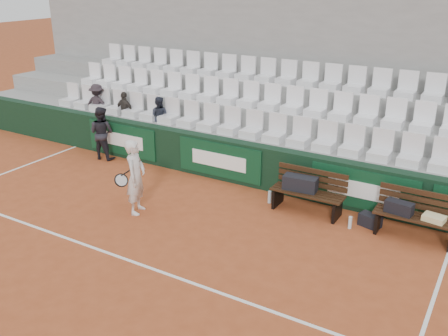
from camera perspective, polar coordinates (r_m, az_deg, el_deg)
ground at (r=9.05m, az=-12.26°, el=-9.79°), size 80.00×80.00×0.00m
court_baseline at (r=9.05m, az=-12.26°, el=-9.77°), size 18.00×0.06×0.01m
back_barrier at (r=11.70m, az=0.98°, el=0.82°), size 18.00×0.34×1.00m
grandstand_tier_front at (r=12.25m, az=2.17°, el=1.77°), size 18.00×0.95×1.00m
grandstand_tier_mid at (r=12.98m, az=4.20°, el=3.92°), size 18.00×0.95×1.45m
grandstand_tier_back at (r=13.74m, az=6.02°, el=5.83°), size 18.00×0.95×1.90m
grandstand_rear_wall at (r=14.02m, az=7.32°, el=11.33°), size 18.00×0.30×4.40m
seat_row_front at (r=11.86m, az=1.82°, el=5.24°), size 11.90×0.44×0.63m
seat_row_mid at (r=12.56m, az=3.97°, el=8.24°), size 11.90×0.44×0.63m
seat_row_back at (r=13.30m, az=5.91°, el=10.91°), size 11.90×0.44×0.63m
bench_left at (r=10.41m, az=9.43°, el=-3.86°), size 1.50×0.56×0.45m
bench_right at (r=9.95m, az=20.94°, el=-6.32°), size 1.50×0.56×0.45m
sports_bag_left at (r=10.33m, az=8.71°, el=-1.73°), size 0.71×0.36×0.30m
sports_bag_right at (r=9.81m, az=19.38°, el=-4.28°), size 0.53×0.30×0.23m
towel at (r=9.77m, az=22.88°, el=-5.30°), size 0.42×0.33×0.10m
sports_bag_ground at (r=10.16m, az=16.36°, el=-5.77°), size 0.46×0.35×0.25m
water_bottle_near at (r=10.74m, az=5.24°, el=-3.32°), size 0.08×0.08×0.27m
water_bottle_far at (r=9.98m, az=14.21°, el=-6.06°), size 0.07×0.07×0.25m
tennis_player at (r=10.21m, az=-10.06°, el=-1.02°), size 0.76×0.65×1.56m
ball_kid at (r=13.47m, az=-13.80°, el=3.91°), size 0.75×0.62×1.41m
spectator_a at (r=14.56m, az=-14.40°, el=8.75°), size 0.84×0.59×1.18m
spectator_b at (r=13.89m, az=-11.37°, el=8.18°), size 0.64×0.31×1.07m
spectator_c at (r=13.15m, az=-7.53°, el=7.71°), size 0.63×0.56×1.08m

